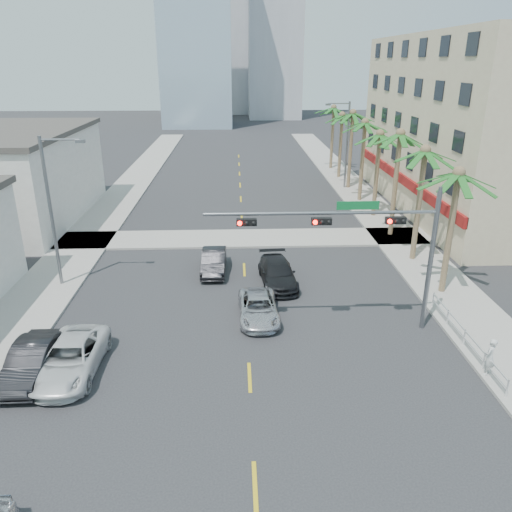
{
  "coord_description": "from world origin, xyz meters",
  "views": [
    {
      "loc": [
        -0.47,
        -14.24,
        12.82
      ],
      "look_at": [
        0.51,
        9.52,
        3.5
      ],
      "focal_mm": 35.0,
      "sensor_mm": 36.0,
      "label": 1
    }
  ],
  "objects_px": {
    "car_lane_right": "(278,273)",
    "traffic_signal_mast": "(368,236)",
    "car_lane_center": "(259,308)",
    "car_parked_mid": "(32,361)",
    "car_parked_far": "(71,358)",
    "pedestrian": "(490,357)",
    "car_lane_left": "(214,261)"
  },
  "relations": [
    {
      "from": "car_lane_center",
      "to": "car_parked_mid",
      "type": "bearing_deg",
      "value": -155.63
    },
    {
      "from": "car_parked_mid",
      "to": "pedestrian",
      "type": "xyz_separation_m",
      "value": [
        19.7,
        -0.87,
        0.26
      ]
    },
    {
      "from": "car_lane_center",
      "to": "car_lane_right",
      "type": "distance_m",
      "value": 4.59
    },
    {
      "from": "car_parked_far",
      "to": "car_lane_center",
      "type": "distance_m",
      "value": 9.61
    },
    {
      "from": "traffic_signal_mast",
      "to": "car_lane_center",
      "type": "bearing_deg",
      "value": 165.25
    },
    {
      "from": "car_parked_mid",
      "to": "pedestrian",
      "type": "distance_m",
      "value": 19.72
    },
    {
      "from": "car_lane_center",
      "to": "pedestrian",
      "type": "relative_size",
      "value": 2.58
    },
    {
      "from": "traffic_signal_mast",
      "to": "car_lane_left",
      "type": "bearing_deg",
      "value": 134.85
    },
    {
      "from": "traffic_signal_mast",
      "to": "car_lane_left",
      "type": "xyz_separation_m",
      "value": [
        -7.76,
        7.81,
        -4.35
      ]
    },
    {
      "from": "car_lane_center",
      "to": "pedestrian",
      "type": "xyz_separation_m",
      "value": [
        9.67,
        -5.67,
        0.39
      ]
    },
    {
      "from": "car_parked_mid",
      "to": "car_parked_far",
      "type": "bearing_deg",
      "value": 6.13
    },
    {
      "from": "car_lane_left",
      "to": "car_lane_center",
      "type": "height_order",
      "value": "car_lane_left"
    },
    {
      "from": "car_lane_left",
      "to": "pedestrian",
      "type": "relative_size",
      "value": 2.53
    },
    {
      "from": "pedestrian",
      "to": "car_lane_left",
      "type": "bearing_deg",
      "value": -88.66
    },
    {
      "from": "car_parked_far",
      "to": "pedestrian",
      "type": "relative_size",
      "value": 3.07
    },
    {
      "from": "car_parked_mid",
      "to": "car_lane_center",
      "type": "height_order",
      "value": "car_parked_mid"
    },
    {
      "from": "car_lane_right",
      "to": "car_lane_left",
      "type": "bearing_deg",
      "value": 148.43
    },
    {
      "from": "pedestrian",
      "to": "car_lane_right",
      "type": "bearing_deg",
      "value": -94.49
    },
    {
      "from": "car_parked_far",
      "to": "pedestrian",
      "type": "distance_m",
      "value": 18.13
    },
    {
      "from": "car_parked_mid",
      "to": "car_lane_right",
      "type": "height_order",
      "value": "car_parked_mid"
    },
    {
      "from": "car_lane_center",
      "to": "pedestrian",
      "type": "distance_m",
      "value": 11.22
    },
    {
      "from": "car_parked_mid",
      "to": "pedestrian",
      "type": "height_order",
      "value": "pedestrian"
    },
    {
      "from": "car_lane_left",
      "to": "car_lane_right",
      "type": "xyz_separation_m",
      "value": [
        3.98,
        -2.07,
        0.01
      ]
    },
    {
      "from": "car_parked_mid",
      "to": "traffic_signal_mast",
      "type": "bearing_deg",
      "value": 12.37
    },
    {
      "from": "car_parked_far",
      "to": "car_lane_center",
      "type": "relative_size",
      "value": 1.19
    },
    {
      "from": "car_lane_center",
      "to": "car_parked_far",
      "type": "bearing_deg",
      "value": -152.49
    },
    {
      "from": "car_lane_left",
      "to": "car_lane_center",
      "type": "relative_size",
      "value": 0.98
    },
    {
      "from": "car_parked_mid",
      "to": "car_lane_right",
      "type": "xyz_separation_m",
      "value": [
        11.4,
        9.18,
        -0.03
      ]
    },
    {
      "from": "traffic_signal_mast",
      "to": "car_parked_far",
      "type": "xyz_separation_m",
      "value": [
        -13.58,
        -3.26,
        -4.33
      ]
    },
    {
      "from": "car_parked_mid",
      "to": "car_lane_right",
      "type": "bearing_deg",
      "value": 38.44
    },
    {
      "from": "car_parked_mid",
      "to": "car_parked_far",
      "type": "height_order",
      "value": "car_parked_mid"
    },
    {
      "from": "car_lane_right",
      "to": "traffic_signal_mast",
      "type": "bearing_deg",
      "value": -60.73
    }
  ]
}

